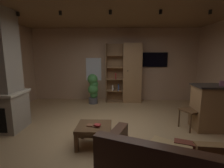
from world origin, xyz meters
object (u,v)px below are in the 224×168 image
at_px(table_book_1, 97,125).
at_px(wall_mounted_tv, 154,60).
at_px(tissue_box, 223,83).
at_px(bookshelf_cabinet, 130,74).
at_px(dining_chair, 194,107).
at_px(potted_floor_plant, 93,88).
at_px(table_book_0, 90,125).
at_px(coffee_table, 94,129).

relative_size(table_book_1, wall_mounted_tv, 0.12).
bearing_deg(wall_mounted_tv, table_book_1, -117.21).
bearing_deg(wall_mounted_tv, tissue_box, -69.58).
height_order(bookshelf_cabinet, table_book_1, bookshelf_cabinet).
height_order(dining_chair, potted_floor_plant, potted_floor_plant).
bearing_deg(table_book_1, table_book_0, 163.16).
xyz_separation_m(table_book_1, potted_floor_plant, (-0.51, 2.88, 0.13)).
bearing_deg(tissue_box, coffee_table, -165.48).
bearing_deg(wall_mounted_tv, coffee_table, -118.72).
height_order(tissue_box, potted_floor_plant, tissue_box).
bearing_deg(tissue_box, table_book_1, -163.69).
relative_size(table_book_1, potted_floor_plant, 0.11).
distance_m(coffee_table, table_book_0, 0.12).
distance_m(coffee_table, dining_chair, 2.42).
distance_m(bookshelf_cabinet, table_book_1, 3.34).
height_order(bookshelf_cabinet, potted_floor_plant, bookshelf_cabinet).
xyz_separation_m(coffee_table, table_book_0, (-0.07, -0.03, 0.10)).
distance_m(tissue_box, table_book_0, 3.03).
height_order(dining_chair, wall_mounted_tv, wall_mounted_tv).
distance_m(tissue_box, table_book_1, 2.90).
bearing_deg(potted_floor_plant, tissue_box, -33.00).
distance_m(bookshelf_cabinet, dining_chair, 2.71).
distance_m(coffee_table, wall_mounted_tv, 3.98).
bearing_deg(tissue_box, bookshelf_cabinet, 128.42).
xyz_separation_m(table_book_1, dining_chair, (2.19, 0.90, 0.09)).
bearing_deg(potted_floor_plant, dining_chair, -36.38).
bearing_deg(potted_floor_plant, bookshelf_cabinet, 12.61).
bearing_deg(bookshelf_cabinet, table_book_0, -106.98).
relative_size(coffee_table, wall_mounted_tv, 0.67).
bearing_deg(dining_chair, bookshelf_cabinet, 120.97).
relative_size(coffee_table, table_book_1, 5.73).
distance_m(dining_chair, wall_mounted_tv, 2.73).
relative_size(bookshelf_cabinet, coffee_table, 3.30).
bearing_deg(table_book_1, bookshelf_cabinet, 75.59).
relative_size(table_book_0, table_book_1, 1.02).
xyz_separation_m(dining_chair, potted_floor_plant, (-2.69, 1.98, 0.05)).
bearing_deg(bookshelf_cabinet, dining_chair, -59.03).
bearing_deg(table_book_1, potted_floor_plant, 100.01).
relative_size(tissue_box, dining_chair, 0.13).
bearing_deg(table_book_0, table_book_1, -16.84).
bearing_deg(coffee_table, tissue_box, 14.52).
height_order(potted_floor_plant, wall_mounted_tv, wall_mounted_tv).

